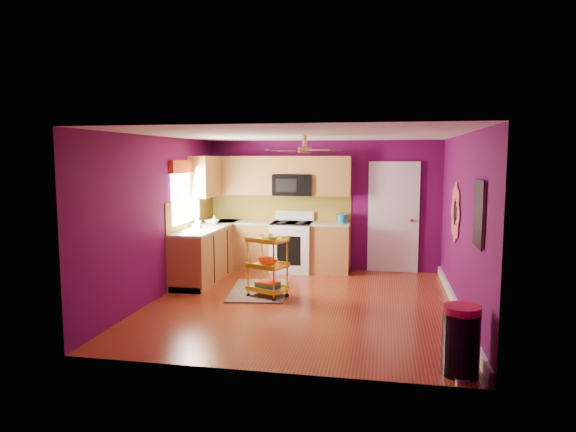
# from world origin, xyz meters

# --- Properties ---
(ground) EXTENTS (5.00, 5.00, 0.00)m
(ground) POSITION_xyz_m (0.00, 0.00, 0.00)
(ground) COLOR maroon
(ground) RESTS_ON ground
(room_envelope) EXTENTS (4.54, 5.04, 2.52)m
(room_envelope) POSITION_xyz_m (0.03, 0.00, 1.63)
(room_envelope) COLOR #580A48
(room_envelope) RESTS_ON ground
(lower_cabinets) EXTENTS (2.81, 2.31, 0.94)m
(lower_cabinets) POSITION_xyz_m (-1.35, 1.82, 0.43)
(lower_cabinets) COLOR #955F28
(lower_cabinets) RESTS_ON ground
(electric_range) EXTENTS (0.76, 0.66, 1.13)m
(electric_range) POSITION_xyz_m (-0.55, 2.17, 0.48)
(electric_range) COLOR white
(electric_range) RESTS_ON ground
(upper_cabinetry) EXTENTS (2.80, 2.30, 1.26)m
(upper_cabinetry) POSITION_xyz_m (-1.24, 2.17, 1.80)
(upper_cabinetry) COLOR #955F28
(upper_cabinetry) RESTS_ON ground
(left_window) EXTENTS (0.08, 1.35, 1.08)m
(left_window) POSITION_xyz_m (-2.22, 1.05, 1.74)
(left_window) COLOR white
(left_window) RESTS_ON ground
(panel_door) EXTENTS (0.95, 0.11, 2.15)m
(panel_door) POSITION_xyz_m (1.35, 2.47, 1.02)
(panel_door) COLOR white
(panel_door) RESTS_ON ground
(right_wall_art) EXTENTS (0.04, 2.74, 1.04)m
(right_wall_art) POSITION_xyz_m (2.23, -0.34, 1.44)
(right_wall_art) COLOR black
(right_wall_art) RESTS_ON ground
(ceiling_fan) EXTENTS (1.01, 1.01, 0.26)m
(ceiling_fan) POSITION_xyz_m (0.00, 0.20, 2.29)
(ceiling_fan) COLOR #BF8C3F
(ceiling_fan) RESTS_ON ground
(shag_rug) EXTENTS (1.07, 1.56, 0.02)m
(shag_rug) POSITION_xyz_m (-0.81, 0.58, 0.01)
(shag_rug) COLOR black
(shag_rug) RESTS_ON ground
(rolling_cart) EXTENTS (0.68, 0.61, 1.02)m
(rolling_cart) POSITION_xyz_m (-0.58, 0.25, 0.52)
(rolling_cart) COLOR yellow
(rolling_cart) RESTS_ON ground
(trash_can) EXTENTS (0.45, 0.46, 0.71)m
(trash_can) POSITION_xyz_m (1.96, -2.20, 0.35)
(trash_can) COLOR black
(trash_can) RESTS_ON ground
(teal_kettle) EXTENTS (0.18, 0.18, 0.21)m
(teal_kettle) POSITION_xyz_m (0.40, 2.27, 1.02)
(teal_kettle) COLOR teal
(teal_kettle) RESTS_ON lower_cabinets
(toaster) EXTENTS (0.22, 0.15, 0.18)m
(toaster) POSITION_xyz_m (0.40, 2.33, 1.03)
(toaster) COLOR beige
(toaster) RESTS_ON lower_cabinets
(soap_bottle_a) EXTENTS (0.09, 0.10, 0.21)m
(soap_bottle_a) POSITION_xyz_m (-2.01, 1.05, 1.04)
(soap_bottle_a) COLOR #EA3F72
(soap_bottle_a) RESTS_ON lower_cabinets
(soap_bottle_b) EXTENTS (0.13, 0.13, 0.16)m
(soap_bottle_b) POSITION_xyz_m (-1.92, 1.64, 1.02)
(soap_bottle_b) COLOR white
(soap_bottle_b) RESTS_ON lower_cabinets
(counter_dish) EXTENTS (0.27, 0.27, 0.07)m
(counter_dish) POSITION_xyz_m (-2.00, 1.74, 0.97)
(counter_dish) COLOR white
(counter_dish) RESTS_ON lower_cabinets
(counter_cup) EXTENTS (0.11, 0.11, 0.09)m
(counter_cup) POSITION_xyz_m (-2.08, 1.07, 0.98)
(counter_cup) COLOR white
(counter_cup) RESTS_ON lower_cabinets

